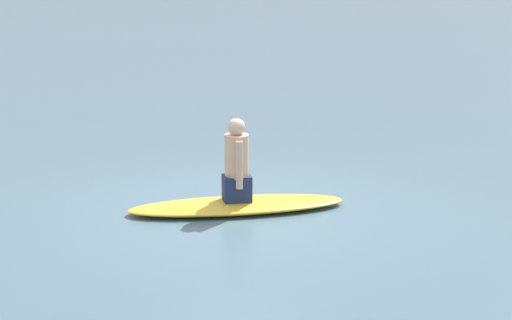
# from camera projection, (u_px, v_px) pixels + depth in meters

# --- Properties ---
(ground_plane) EXTENTS (400.00, 400.00, 0.00)m
(ground_plane) POSITION_uv_depth(u_px,v_px,m) (232.00, 211.00, 10.61)
(ground_plane) COLOR slate
(surfboard) EXTENTS (2.73, 2.03, 0.13)m
(surfboard) POSITION_uv_depth(u_px,v_px,m) (237.00, 205.00, 10.65)
(surfboard) COLOR gold
(surfboard) RESTS_ON ground
(person_paddler) EXTENTS (0.44, 0.43, 1.04)m
(person_paddler) POSITION_uv_depth(u_px,v_px,m) (237.00, 164.00, 10.52)
(person_paddler) COLOR navy
(person_paddler) RESTS_ON surfboard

